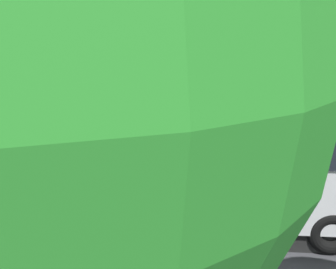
# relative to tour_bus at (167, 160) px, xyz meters

# --- Properties ---
(ground_plane) EXTENTS (80.00, 80.00, 0.00)m
(ground_plane) POSITION_rel_tour_bus_xyz_m (-1.99, -4.11, -1.64)
(ground_plane) COLOR #38383D
(tour_bus) EXTENTS (10.22, 2.93, 3.25)m
(tour_bus) POSITION_rel_tour_bus_xyz_m (0.00, 0.00, 0.00)
(tour_bus) COLOR silver
(tour_bus) RESTS_ON ground_plane
(spectator_far_left) EXTENTS (0.57, 0.33, 1.68)m
(spectator_far_left) POSITION_rel_tour_bus_xyz_m (-0.99, -2.69, -0.65)
(spectator_far_left) COLOR black
(spectator_far_left) RESTS_ON ground_plane
(spectator_left) EXTENTS (0.58, 0.38, 1.79)m
(spectator_left) POSITION_rel_tour_bus_xyz_m (-0.27, -2.69, -0.56)
(spectator_left) COLOR black
(spectator_left) RESTS_ON ground_plane
(spectator_centre) EXTENTS (0.58, 0.35, 1.72)m
(spectator_centre) POSITION_rel_tour_bus_xyz_m (0.68, -2.87, -0.62)
(spectator_centre) COLOR #473823
(spectator_centre) RESTS_ON ground_plane
(spectator_right) EXTENTS (0.58, 0.36, 1.82)m
(spectator_right) POSITION_rel_tour_bus_xyz_m (1.66, -2.71, -0.55)
(spectator_right) COLOR #473823
(spectator_right) RESTS_ON ground_plane
(parked_motorcycle_silver) EXTENTS (2.03, 0.72, 0.99)m
(parked_motorcycle_silver) POSITION_rel_tour_bus_xyz_m (0.76, -1.87, -1.16)
(parked_motorcycle_silver) COLOR black
(parked_motorcycle_silver) RESTS_ON ground_plane
(stunt_motorcycle) EXTENTS (1.83, 0.71, 1.94)m
(stunt_motorcycle) POSITION_rel_tour_bus_xyz_m (0.28, -7.44, -0.58)
(stunt_motorcycle) COLOR black
(stunt_motorcycle) RESTS_ON ground_plane
(traffic_cone) EXTENTS (0.34, 0.34, 0.63)m
(traffic_cone) POSITION_rel_tour_bus_xyz_m (-1.35, -6.92, -1.34)
(traffic_cone) COLOR orange
(traffic_cone) RESTS_ON ground_plane
(tree_right) EXTENTS (4.26, 4.26, 6.93)m
(tree_right) POSITION_rel_tour_bus_xyz_m (0.65, 5.88, 2.84)
(tree_right) COLOR #51381E
(tree_right) RESTS_ON ground_plane
(bay_line_a) EXTENTS (0.14, 4.30, 0.01)m
(bay_line_a) POSITION_rel_tour_bus_xyz_m (-5.36, -5.71, -1.64)
(bay_line_a) COLOR white
(bay_line_a) RESTS_ON ground_plane
(bay_line_b) EXTENTS (0.14, 4.18, 0.01)m
(bay_line_b) POSITION_rel_tour_bus_xyz_m (-2.59, -5.71, -1.64)
(bay_line_b) COLOR white
(bay_line_b) RESTS_ON ground_plane
(bay_line_c) EXTENTS (0.15, 4.66, 0.01)m
(bay_line_c) POSITION_rel_tour_bus_xyz_m (0.18, -5.71, -1.64)
(bay_line_c) COLOR white
(bay_line_c) RESTS_ON ground_plane
(bay_line_d) EXTENTS (0.14, 4.24, 0.01)m
(bay_line_d) POSITION_rel_tour_bus_xyz_m (2.95, -5.71, -1.64)
(bay_line_d) COLOR white
(bay_line_d) RESTS_ON ground_plane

